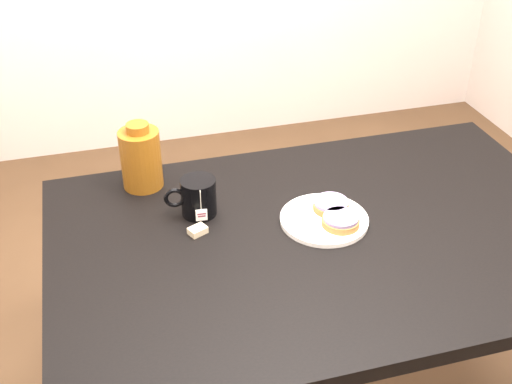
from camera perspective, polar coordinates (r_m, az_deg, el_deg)
table at (r=1.70m, az=6.05°, el=-5.77°), size 1.40×0.90×0.75m
plate at (r=1.68m, az=6.07°, el=-2.38°), size 0.23×0.23×0.02m
bagel_back at (r=1.71m, az=6.68°, el=-1.16°), size 0.13×0.13×0.03m
bagel_front at (r=1.65m, az=7.54°, el=-2.53°), size 0.14×0.14×0.03m
mug at (r=1.69m, az=-5.21°, el=-0.42°), size 0.14×0.10×0.10m
teabag_pouch at (r=1.64m, az=-5.20°, el=-3.42°), size 0.05×0.05×0.02m
bagel_package at (r=1.81m, az=-10.20°, el=3.00°), size 0.14×0.14×0.19m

